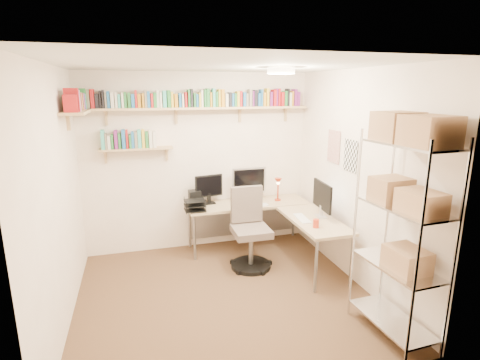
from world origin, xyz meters
TOP-DOWN VIEW (x-y plane):
  - ground at (0.00, 0.00)m, footprint 3.20×3.20m
  - room_shell at (0.00, 0.00)m, footprint 3.24×3.04m
  - wall_shelves at (-0.42, 1.30)m, footprint 3.12×1.09m
  - corner_desk at (0.69, 0.99)m, footprint 1.80×1.75m
  - office_chair at (0.50, 0.64)m, footprint 0.55×0.56m
  - wire_rack at (1.36, -1.11)m, footprint 0.45×0.85m

SIDE VIEW (x-z plane):
  - ground at x=0.00m, z-range 0.00..0.00m
  - office_chair at x=0.50m, z-range -0.08..0.96m
  - corner_desk at x=0.69m, z-range 0.08..1.25m
  - wire_rack at x=1.36m, z-range 0.41..2.49m
  - room_shell at x=0.00m, z-range 0.29..2.81m
  - wall_shelves at x=-0.42m, z-range 1.62..2.42m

